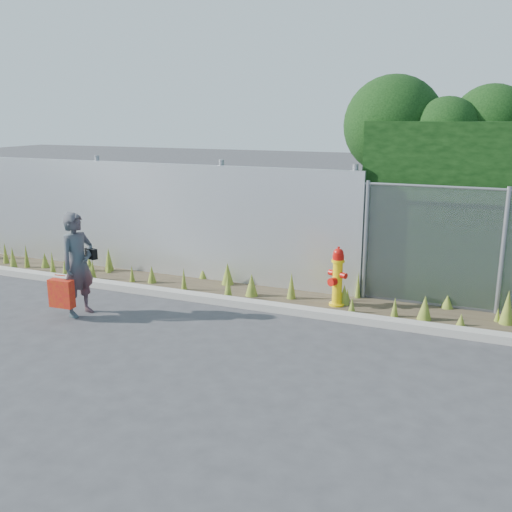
% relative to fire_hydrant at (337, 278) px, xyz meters
% --- Properties ---
extents(ground, '(80.00, 80.00, 0.00)m').
position_rel_fire_hydrant_xyz_m(ground, '(-0.74, -2.40, -0.50)').
color(ground, '#363638').
rests_on(ground, ground).
extents(curb, '(16.00, 0.22, 0.12)m').
position_rel_fire_hydrant_xyz_m(curb, '(-0.74, -0.60, -0.44)').
color(curb, '#9E998F').
rests_on(curb, ground).
extents(weed_strip, '(16.00, 1.34, 0.54)m').
position_rel_fire_hydrant_xyz_m(weed_strip, '(-1.45, 0.02, -0.36)').
color(weed_strip, '#403424').
rests_on(weed_strip, ground).
extents(corrugated_fence, '(8.50, 0.21, 2.30)m').
position_rel_fire_hydrant_xyz_m(corrugated_fence, '(-3.98, 0.60, 0.61)').
color(corrugated_fence, silver).
rests_on(corrugated_fence, ground).
extents(fire_hydrant, '(0.34, 0.31, 1.02)m').
position_rel_fire_hydrant_xyz_m(fire_hydrant, '(0.00, 0.00, 0.00)').
color(fire_hydrant, yellow).
rests_on(fire_hydrant, ground).
extents(woman, '(0.48, 0.66, 1.65)m').
position_rel_fire_hydrant_xyz_m(woman, '(-3.68, -1.92, 0.33)').
color(woman, '#106267').
rests_on(woman, ground).
extents(red_tote_bag, '(0.40, 0.15, 0.52)m').
position_rel_fire_hydrant_xyz_m(red_tote_bag, '(-3.80, -2.22, -0.08)').
color(red_tote_bag, '#B60A15').
extents(black_shoulder_bag, '(0.22, 0.09, 0.17)m').
position_rel_fire_hydrant_xyz_m(black_shoulder_bag, '(-3.57, -1.73, 0.47)').
color(black_shoulder_bag, black).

